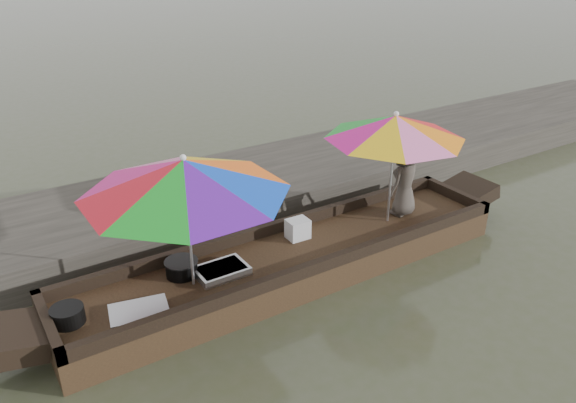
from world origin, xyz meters
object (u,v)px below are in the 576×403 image
cooking_pot (68,315)px  umbrella_bow (189,223)px  charcoal_grill (182,268)px  tray_scallop (139,312)px  supply_bag (298,229)px  umbrella_stern (392,168)px  vendor (405,181)px  tray_crayfish (221,271)px  boat_hull (292,264)px

cooking_pot → umbrella_bow: size_ratio=0.15×
charcoal_grill → umbrella_bow: bearing=-81.8°
tray_scallop → supply_bag: (2.29, 0.48, 0.10)m
tray_scallop → umbrella_stern: bearing=3.5°
charcoal_grill → supply_bag: bearing=0.6°
cooking_pot → charcoal_grill: (1.32, 0.21, -0.00)m
cooking_pot → umbrella_stern: umbrella_stern is taller
supply_bag → umbrella_bow: bearing=-170.7°
charcoal_grill → umbrella_bow: 0.73m
vendor → supply_bag: bearing=-18.5°
tray_crayfish → vendor: 2.90m
charcoal_grill → vendor: 3.29m
charcoal_grill → umbrella_stern: size_ratio=0.20×
tray_scallop → umbrella_bow: (0.71, 0.22, 0.74)m
tray_crayfish → umbrella_stern: bearing=-0.2°
vendor → umbrella_bow: 3.23m
boat_hull → vendor: bearing=1.6°
umbrella_stern → charcoal_grill: bearing=175.3°
charcoal_grill → vendor: size_ratio=0.36×
cooking_pot → tray_crayfish: bearing=-0.8°
tray_crayfish → umbrella_bow: bearing=-178.3°
boat_hull → tray_scallop: (-2.04, -0.22, 0.21)m
umbrella_stern → tray_crayfish: bearing=179.8°
cooking_pot → tray_scallop: bearing=-21.4°
tray_crayfish → umbrella_stern: umbrella_stern is taller
cooking_pot → tray_scallop: (0.65, -0.25, -0.06)m
charcoal_grill → supply_bag: size_ratio=1.31×
boat_hull → tray_crayfish: bearing=179.4°
cooking_pot → umbrella_bow: 1.52m
cooking_pot → tray_crayfish: size_ratio=0.56×
umbrella_bow → tray_crayfish: bearing=1.7°
umbrella_bow → umbrella_stern: 2.90m
cooking_pot → vendor: (4.58, 0.02, 0.42)m
tray_crayfish → tray_scallop: tray_crayfish is taller
cooking_pot → umbrella_stern: 4.31m
boat_hull → vendor: size_ratio=5.80×
charcoal_grill → vendor: bearing=-3.3°
tray_scallop → charcoal_grill: size_ratio=1.62×
boat_hull → supply_bag: bearing=45.8°
tray_scallop → charcoal_grill: charcoal_grill is taller
boat_hull → umbrella_stern: umbrella_stern is taller
tray_crayfish → vendor: vendor is taller
charcoal_grill → umbrella_stern: 3.02m
umbrella_bow → cooking_pot: bearing=178.5°
vendor → umbrella_stern: (-0.32, -0.05, 0.27)m
vendor → umbrella_bow: (-3.22, -0.05, 0.27)m
umbrella_stern → vendor: bearing=9.5°
tray_crayfish → supply_bag: supply_bag is taller
tray_scallop → boat_hull: bearing=6.2°
charcoal_grill → umbrella_bow: umbrella_bow is taller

